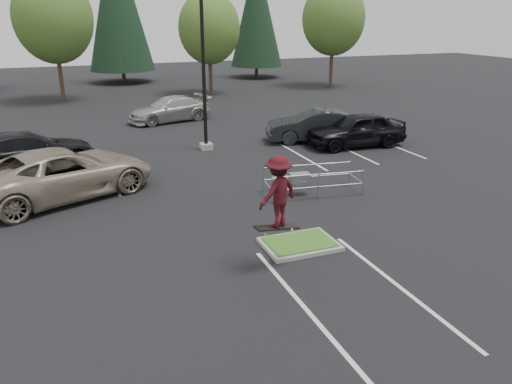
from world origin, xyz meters
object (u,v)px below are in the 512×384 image
object	(u,v)px
decid_b	(53,21)
car_l_tan	(61,174)
conif_c	(256,11)
car_l_black	(24,151)
car_r_charc	(315,126)
skateboarder	(277,192)
light_pole	(203,58)
car_far_silver	(170,109)
car_r_black	(356,130)
cart_corral	(303,179)
decid_c	(209,30)
decid_d	(333,21)

from	to	relation	value
decid_b	car_l_tan	distance (m)	24.02
conif_c	car_l_black	distance (m)	36.11
decid_b	car_r_charc	size ratio (longest dim) A/B	1.84
skateboarder	car_r_charc	xyz separation A→B (m)	(7.70, 12.50, -1.36)
light_pole	car_l_tan	distance (m)	9.30
conif_c	car_far_silver	distance (m)	24.86
car_r_black	car_far_silver	size ratio (longest dim) A/B	0.97
light_pole	cart_corral	size ratio (longest dim) A/B	2.68
light_pole	car_far_silver	xyz separation A→B (m)	(-0.19, 7.65, -3.78)
car_l_black	decid_c	bearing A→B (deg)	-54.10
conif_c	car_l_black	world-z (taller)	conif_c
decid_c	car_r_black	world-z (taller)	decid_c
cart_corral	car_far_silver	xyz separation A→B (m)	(-1.78, 15.60, 0.13)
decid_d	skateboarder	size ratio (longest dim) A/B	4.52
light_pole	conif_c	size ratio (longest dim) A/B	0.81
decid_d	conif_c	xyz separation A→B (m)	(-3.99, 9.17, 0.94)
conif_c	car_l_tan	distance (m)	38.82
cart_corral	car_r_black	xyz separation A→B (m)	(5.91, 5.68, 0.24)
car_l_tan	car_r_black	bearing A→B (deg)	-101.77
decid_c	decid_d	size ratio (longest dim) A/B	0.89
skateboarder	car_far_silver	distance (m)	20.76
skateboarder	car_l_black	xyz separation A→B (m)	(-6.80, 12.50, -1.37)
light_pole	car_r_black	world-z (taller)	light_pole
skateboarder	light_pole	bearing A→B (deg)	-120.94
light_pole	skateboarder	xyz separation A→B (m)	(-1.70, -13.00, -2.34)
conif_c	car_r_charc	xyz separation A→B (m)	(-7.50, -28.00, -5.98)
conif_c	car_r_charc	size ratio (longest dim) A/B	2.39
decid_d	cart_corral	xyz separation A→B (m)	(-15.90, -26.28, -5.26)
car_l_black	cart_corral	bearing A→B (deg)	-143.17
car_r_charc	car_r_black	size ratio (longest dim) A/B	1.01
car_l_tan	car_r_charc	bearing A→B (deg)	-93.39
cart_corral	skateboarder	size ratio (longest dim) A/B	1.81
skateboarder	car_l_black	distance (m)	14.30
conif_c	skateboarder	size ratio (longest dim) A/B	5.98
cart_corral	car_far_silver	world-z (taller)	car_far_silver
light_pole	decid_b	xyz separation A→B (m)	(-6.51, 18.53, 1.48)
decid_c	conif_c	bearing A→B (deg)	50.36
cart_corral	car_r_charc	world-z (taller)	car_r_charc
conif_c	car_r_black	distance (m)	30.94
decid_c	skateboarder	size ratio (longest dim) A/B	4.01
decid_c	skateboarder	world-z (taller)	decid_c
decid_c	car_l_tan	distance (m)	26.32
decid_c	cart_corral	world-z (taller)	decid_c
conif_c	skateboarder	xyz separation A→B (m)	(-15.20, -40.50, -4.63)
light_pole	car_r_charc	world-z (taller)	light_pole
light_pole	conif_c	xyz separation A→B (m)	(13.50, 27.50, 2.29)
decid_d	cart_corral	distance (m)	31.16
car_l_black	car_far_silver	xyz separation A→B (m)	(8.31, 8.15, -0.08)
light_pole	decid_c	bearing A→B (deg)	72.89
decid_c	car_r_black	distance (m)	20.66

